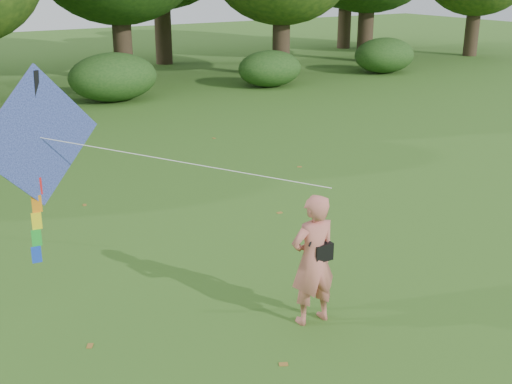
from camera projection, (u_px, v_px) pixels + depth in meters
ground at (342, 322)px, 9.54m from camera, size 100.00×100.00×0.00m
man_kite_flyer at (313, 260)px, 9.24m from camera, size 0.76×0.52×1.99m
crossbody_bag at (321, 251)px, 9.23m from camera, size 0.43×0.20×0.75m
flying_kite at (40, 141)px, 8.94m from camera, size 4.34×2.73×2.91m
shrub_band at (17, 89)px, 23.01m from camera, size 39.15×3.22×1.88m
fallen_leaves at (244, 249)px, 11.99m from camera, size 9.83×13.36×0.01m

